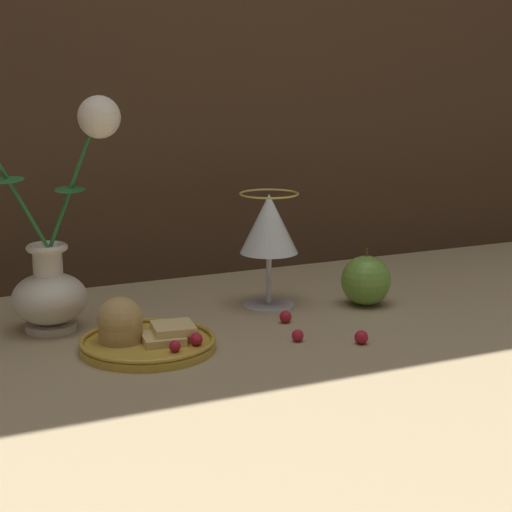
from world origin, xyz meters
The scene contains 8 objects.
ground_plane centered at (0.00, 0.00, 0.00)m, with size 2.40×2.40×0.00m, color #9E8966.
vase centered at (-0.23, 0.09, 0.13)m, with size 0.23×0.10×0.35m.
plate_with_pastries centered at (-0.13, -0.02, 0.02)m, with size 0.17×0.17×0.07m.
wine_glass centered at (0.10, 0.09, 0.12)m, with size 0.09×0.09×0.17m.
apple_beside_vase centered at (0.23, 0.03, 0.04)m, with size 0.07×0.07×0.09m.
berry_near_plate centered at (0.13, -0.12, 0.01)m, with size 0.02×0.02×0.02m, color #AD192D.
berry_front_center centered at (0.06, -0.08, 0.01)m, with size 0.02×0.02×0.02m, color #AD192D.
berry_by_glass_stem centered at (0.08, 0.00, 0.01)m, with size 0.02×0.02×0.02m, color #AD192D.
Camera 1 is at (-0.42, -1.02, 0.36)m, focal length 60.00 mm.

